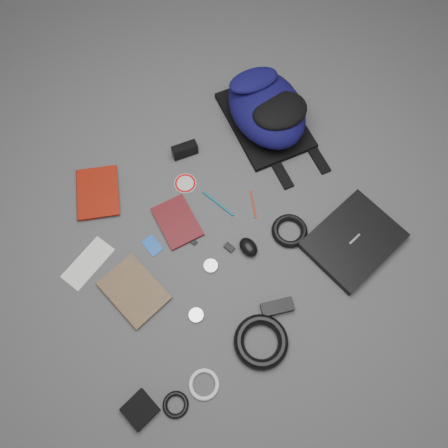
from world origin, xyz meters
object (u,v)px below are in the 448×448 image
textbook_red (77,195)px  pouch (140,410)px  laptop (353,240)px  comic_book (116,307)px  dvd_case (177,222)px  compact_camera (185,150)px  backpack (267,108)px  power_brick (277,307)px  mouse (248,247)px

textbook_red → pouch: same height
laptop → comic_book: bearing=153.6°
laptop → dvd_case: size_ratio=1.73×
textbook_red → compact_camera: (0.47, -0.05, 0.02)m
comic_book → pouch: (-0.08, -0.35, 0.00)m
comic_book → dvd_case: (0.35, 0.18, -0.00)m
textbook_red → comic_book: (-0.06, -0.48, -0.00)m
textbook_red → dvd_case: size_ratio=1.15×
comic_book → dvd_case: comic_book is taller
comic_book → pouch: size_ratio=2.45×
laptop → compact_camera: 0.76m
comic_book → pouch: 0.36m
laptop → dvd_case: (-0.53, 0.42, -0.01)m
compact_camera → backpack: bearing=3.1°
power_brick → pouch: bearing=-157.5°
textbook_red → mouse: mouse is taller
backpack → mouse: (-0.37, -0.45, -0.07)m
comic_book → compact_camera: 0.68m
laptop → textbook_red: bearing=127.5°
compact_camera → laptop: bearing=-53.4°
dvd_case → comic_book: bearing=-150.0°
compact_camera → textbook_red: bearing=-177.2°
backpack → comic_book: 0.98m
pouch → compact_camera: bearing=51.9°
comic_book → power_brick: 0.58m
mouse → compact_camera: bearing=86.0°
laptop → mouse: mouse is taller
backpack → mouse: bearing=-122.3°
power_brick → laptop: bearing=26.7°
textbook_red → dvd_case: 0.42m
backpack → textbook_red: (-0.84, 0.09, -0.08)m
backpack → mouse: 0.59m
backpack → laptop: (-0.02, -0.64, -0.08)m
dvd_case → compact_camera: 0.31m
textbook_red → compact_camera: 0.47m
laptop → textbook_red: laptop is taller
dvd_case → mouse: (0.18, -0.24, 0.01)m
textbook_red → mouse: bearing=-26.7°
laptop → comic_book: laptop is taller
backpack → mouse: size_ratio=5.52×
power_brick → mouse: bearing=100.2°
laptop → pouch: 0.97m
textbook_red → compact_camera: size_ratio=2.14×
comic_book → power_brick: bearing=-44.2°
dvd_case → laptop: bearing=-35.1°
laptop → comic_book: size_ratio=1.45×
pouch → comic_book: bearing=76.8°
mouse → pouch: 0.67m
textbook_red → compact_camera: bearing=16.5°
pouch → textbook_red: bearing=80.1°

